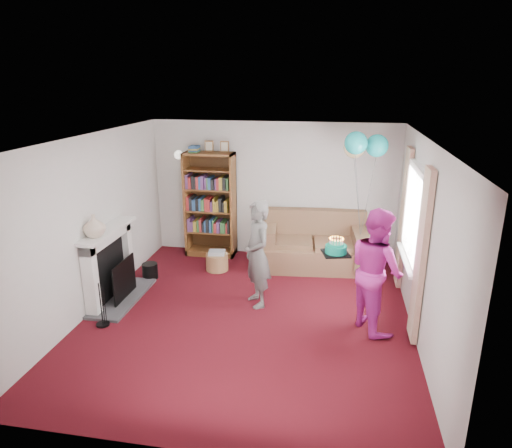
% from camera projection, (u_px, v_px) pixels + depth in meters
% --- Properties ---
extents(ground, '(5.00, 5.00, 0.00)m').
position_uv_depth(ground, '(247.00, 317.00, 6.46)').
color(ground, '#380809').
rests_on(ground, ground).
extents(wall_back, '(4.50, 0.02, 2.50)m').
position_uv_depth(wall_back, '(273.00, 190.00, 8.43)').
color(wall_back, silver).
rests_on(wall_back, ground).
extents(wall_left, '(0.02, 5.00, 2.50)m').
position_uv_depth(wall_left, '(91.00, 224.00, 6.46)').
color(wall_left, silver).
rests_on(wall_left, ground).
extents(wall_right, '(0.02, 5.00, 2.50)m').
position_uv_depth(wall_right, '(424.00, 244.00, 5.70)').
color(wall_right, silver).
rests_on(wall_right, ground).
extents(ceiling, '(4.50, 5.00, 0.01)m').
position_uv_depth(ceiling, '(246.00, 138.00, 5.70)').
color(ceiling, white).
rests_on(ceiling, wall_back).
extents(fireplace, '(0.55, 1.80, 1.12)m').
position_uv_depth(fireplace, '(113.00, 268.00, 6.84)').
color(fireplace, '#3F3F42').
rests_on(fireplace, ground).
extents(window_bay, '(0.14, 2.02, 2.20)m').
position_uv_depth(window_bay, '(412.00, 232.00, 6.29)').
color(window_bay, white).
rests_on(window_bay, ground).
extents(wall_sconce, '(0.16, 0.23, 0.16)m').
position_uv_depth(wall_sconce, '(179.00, 155.00, 8.40)').
color(wall_sconce, gold).
rests_on(wall_sconce, ground).
extents(bookcase, '(0.92, 0.42, 2.16)m').
position_uv_depth(bookcase, '(211.00, 205.00, 8.52)').
color(bookcase, '#472B14').
rests_on(bookcase, ground).
extents(sofa, '(1.82, 0.96, 0.96)m').
position_uv_depth(sofa, '(314.00, 246.00, 8.16)').
color(sofa, brown).
rests_on(sofa, ground).
extents(wicker_basket, '(0.39, 0.39, 0.35)m').
position_uv_depth(wicker_basket, '(217.00, 261.00, 8.00)').
color(wicker_basket, '#A06E4A').
rests_on(wicker_basket, ground).
extents(person_striped, '(0.62, 0.69, 1.59)m').
position_uv_depth(person_striped, '(257.00, 254.00, 6.60)').
color(person_striped, black).
rests_on(person_striped, ground).
extents(person_magenta, '(0.94, 1.01, 1.67)m').
position_uv_depth(person_magenta, '(376.00, 270.00, 5.96)').
color(person_magenta, '#C42798').
rests_on(person_magenta, ground).
extents(birthday_cake, '(0.33, 0.33, 0.22)m').
position_uv_depth(birthday_cake, '(336.00, 249.00, 5.92)').
color(birthday_cake, black).
rests_on(birthday_cake, ground).
extents(balloons, '(0.69, 0.74, 1.77)m').
position_uv_depth(balloons, '(363.00, 145.00, 7.14)').
color(balloons, '#3F3F3F').
rests_on(balloons, ground).
extents(mantel_vase, '(0.38, 0.38, 0.32)m').
position_uv_depth(mantel_vase, '(94.00, 226.00, 6.29)').
color(mantel_vase, beige).
rests_on(mantel_vase, fireplace).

